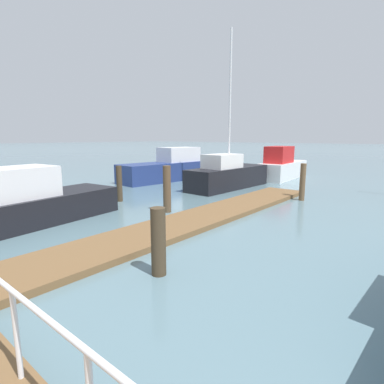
% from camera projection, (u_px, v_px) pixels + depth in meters
% --- Properties ---
extents(floating_dock, '(15.65, 2.00, 0.18)m').
position_uv_depth(floating_dock, '(198.00, 219.00, 11.32)').
color(floating_dock, brown).
rests_on(floating_dock, ground_plane).
extents(dock_piling_0, '(0.30, 0.30, 1.51)m').
position_uv_depth(dock_piling_0, '(233.00, 171.00, 21.15)').
color(dock_piling_0, '#473826').
rests_on(dock_piling_0, ground_plane).
extents(dock_piling_1, '(0.27, 0.27, 1.80)m').
position_uv_depth(dock_piling_1, '(303.00, 182.00, 14.88)').
color(dock_piling_1, brown).
rests_on(dock_piling_1, ground_plane).
extents(dock_piling_2, '(0.32, 0.32, 1.91)m').
position_uv_depth(dock_piling_2, '(167.00, 189.00, 12.53)').
color(dock_piling_2, brown).
rests_on(dock_piling_2, ground_plane).
extents(dock_piling_3, '(0.33, 0.33, 1.54)m').
position_uv_depth(dock_piling_3, '(158.00, 242.00, 6.80)').
color(dock_piling_3, '#473826').
rests_on(dock_piling_3, ground_plane).
extents(dock_piling_4, '(0.27, 0.27, 1.71)m').
position_uv_depth(dock_piling_4, '(119.00, 184.00, 14.67)').
color(dock_piling_4, '#473826').
rests_on(dock_piling_4, ground_plane).
extents(moored_boat_1, '(6.18, 2.67, 2.06)m').
position_uv_depth(moored_boat_1, '(32.00, 203.00, 10.88)').
color(moored_boat_1, black).
rests_on(moored_boat_1, ground_plane).
extents(moored_boat_2, '(6.19, 2.05, 9.07)m').
position_uv_depth(moored_boat_2, '(227.00, 175.00, 18.50)').
color(moored_boat_2, black).
rests_on(moored_boat_2, ground_plane).
extents(moored_boat_4, '(7.38, 2.80, 2.31)m').
position_uv_depth(moored_boat_4, '(169.00, 168.00, 21.97)').
color(moored_boat_4, navy).
rests_on(moored_boat_4, ground_plane).
extents(moored_boat_5, '(5.80, 2.09, 2.40)m').
position_uv_depth(moored_boat_5, '(282.00, 167.00, 22.69)').
color(moored_boat_5, white).
rests_on(moored_boat_5, ground_plane).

